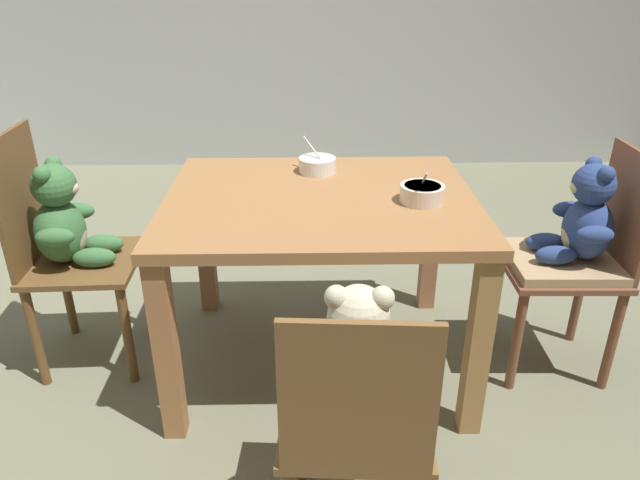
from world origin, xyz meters
The scene contains 7 objects.
ground_plane centered at (0.00, 0.00, -0.02)m, with size 5.20×5.20×0.04m.
dining_table centered at (0.00, 0.00, 0.60)m, with size 1.10×0.90×0.71m.
teddy_chair_near_left centered at (-0.95, 0.04, 0.56)m, with size 0.41×0.41×0.93m.
teddy_chair_near_front centered at (0.07, -0.84, 0.54)m, with size 0.39×0.44×0.84m.
teddy_chair_near_right centered at (0.94, -0.04, 0.55)m, with size 0.42×0.38×0.88m.
porridge_bowl_white_far_center centered at (-0.01, 0.26, 0.74)m, with size 0.15×0.15×0.13m.
porridge_bowl_cream_near_right centered at (0.35, -0.06, 0.74)m, with size 0.15×0.16×0.14m.
Camera 1 is at (-0.04, -1.94, 1.47)m, focal length 32.92 mm.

